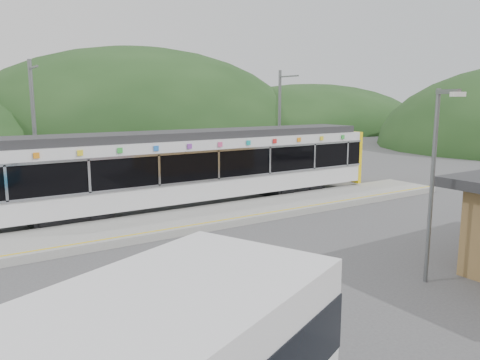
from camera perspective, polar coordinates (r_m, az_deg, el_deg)
ground at (r=18.59m, az=4.07°, el=-6.61°), size 120.00×120.00×0.00m
hills at (r=26.38m, az=7.77°, el=-1.78°), size 146.00×149.00×26.00m
platform at (r=21.17m, az=-1.37°, el=-4.14°), size 26.00×3.20×0.30m
yellow_line at (r=20.07m, az=0.60°, el=-4.45°), size 26.00×0.10×0.01m
train at (r=22.97m, az=-5.56°, el=1.78°), size 20.44×3.01×3.74m
catenary_mast_west at (r=23.07m, az=-23.72°, el=5.00°), size 0.18×1.80×7.00m
catenary_mast_east at (r=28.94m, az=4.87°, el=6.58°), size 0.18×1.80×7.00m
lamp_post at (r=14.08m, az=22.87°, el=1.18°), size 0.46×1.04×5.53m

